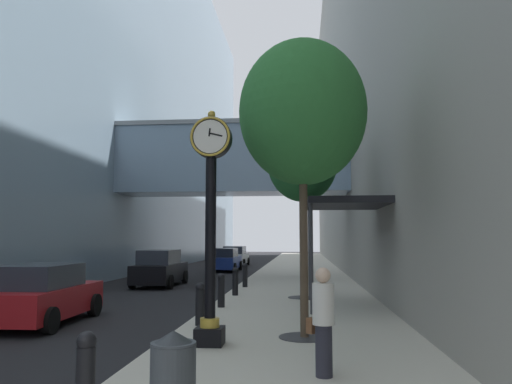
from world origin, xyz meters
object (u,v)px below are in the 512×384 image
object	(u,v)px
car_red_near	(40,295)
street_clock	(211,214)
pedestrian_walking	(323,319)
trash_bin	(173,377)
bollard_nearest	(85,375)
car_blue_far	(225,260)
bollard_fourth	(221,289)
street_tree_mid_near	(302,162)
bollard_sixth	(245,274)
bollard_third	(200,303)
street_tree_near	(303,113)
car_black_trailing	(160,269)
car_white_mid	(235,256)
bollard_fifth	(235,281)

from	to	relation	value
car_red_near	street_clock	bearing A→B (deg)	-28.56
pedestrian_walking	trash_bin	bearing A→B (deg)	-129.78
car_red_near	bollard_nearest	bearing A→B (deg)	-57.75
car_blue_far	bollard_fourth	bearing A→B (deg)	-81.40
street_tree_mid_near	trash_bin	xyz separation A→B (m)	(-1.51, -12.27, -4.34)
street_tree_mid_near	car_blue_far	size ratio (longest dim) A/B	1.51
bollard_sixth	car_red_near	size ratio (longest dim) A/B	0.25
bollard_sixth	bollard_fourth	bearing A→B (deg)	-90.00
street_clock	bollard_third	xyz separation A→B (m)	(-0.65, 2.19, -2.06)
street_clock	car_red_near	xyz separation A→B (m)	(-5.05, 2.75, -1.98)
trash_bin	car_red_near	xyz separation A→B (m)	(-5.42, 6.94, 0.09)
street_clock	bollard_nearest	world-z (taller)	street_clock
pedestrian_walking	car_red_near	world-z (taller)	pedestrian_walking
bollard_third	bollard_fourth	distance (m)	3.21
bollard_nearest	street_tree_near	distance (m)	7.19
bollard_third	pedestrian_walking	world-z (taller)	pedestrian_walking
car_red_near	pedestrian_walking	bearing A→B (deg)	-33.65
street_clock	bollard_third	bearing A→B (deg)	106.63
bollard_fourth	street_clock	bearing A→B (deg)	-83.08
car_black_trailing	pedestrian_walking	bearing A→B (deg)	-65.33
car_white_mid	car_black_trailing	world-z (taller)	car_black_trailing
bollard_sixth	street_tree_mid_near	distance (m)	6.26
bollard_third	car_blue_far	xyz separation A→B (m)	(-2.83, 21.92, 0.10)
bollard_fourth	street_tree_mid_near	size ratio (longest dim) A/B	0.16
street_tree_mid_near	car_white_mid	world-z (taller)	street_tree_mid_near
street_tree_near	car_red_near	distance (m)	8.33
street_clock	bollard_sixth	distance (m)	12.01
bollard_third	car_white_mid	distance (m)	28.84
car_red_near	car_blue_far	bearing A→B (deg)	85.80
street_tree_near	trash_bin	size ratio (longest dim) A/B	6.21
car_black_trailing	bollard_nearest	bearing A→B (deg)	-76.38
bollard_nearest	street_tree_mid_near	bearing A→B (deg)	78.37
bollard_fourth	street_tree_mid_near	bearing A→B (deg)	46.60
bollard_nearest	car_black_trailing	world-z (taller)	car_black_trailing
car_red_near	car_blue_far	xyz separation A→B (m)	(1.57, 21.36, 0.01)
street_clock	car_blue_far	xyz separation A→B (m)	(-3.49, 24.11, -1.97)
bollard_fourth	bollard_nearest	bearing A→B (deg)	-90.00
bollard_fourth	trash_bin	size ratio (longest dim) A/B	0.98
street_clock	car_white_mid	bearing A→B (deg)	96.80
bollard_fifth	street_tree_mid_near	xyz separation A→B (m)	(2.53, -0.53, 4.34)
bollard_fifth	car_blue_far	size ratio (longest dim) A/B	0.24
street_tree_near	pedestrian_walking	xyz separation A→B (m)	(0.28, -2.98, -4.01)
car_red_near	street_tree_mid_near	bearing A→B (deg)	37.55
bollard_sixth	car_black_trailing	bearing A→B (deg)	160.66
bollard_fifth	car_black_trailing	size ratio (longest dim) A/B	0.23
bollard_fourth	trash_bin	distance (m)	9.65
bollard_fifth	car_blue_far	xyz separation A→B (m)	(-2.83, 15.51, 0.10)
bollard_sixth	car_blue_far	bearing A→B (deg)	102.96
bollard_sixth	car_red_near	world-z (taller)	car_red_near
street_tree_near	trash_bin	distance (m)	6.88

